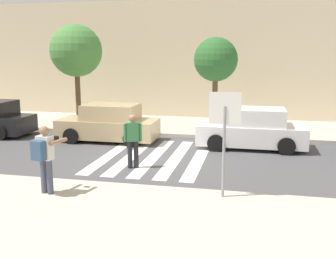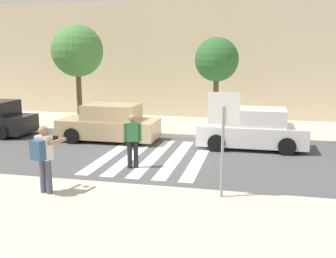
{
  "view_description": "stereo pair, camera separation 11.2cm",
  "coord_description": "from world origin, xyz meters",
  "px_view_note": "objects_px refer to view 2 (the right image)",
  "views": [
    {
      "loc": [
        3.36,
        -12.91,
        3.61
      ],
      "look_at": [
        0.6,
        -0.2,
        1.1
      ],
      "focal_mm": 42.0,
      "sensor_mm": 36.0,
      "label": 1
    },
    {
      "loc": [
        3.47,
        -12.89,
        3.61
      ],
      "look_at": [
        0.6,
        -0.2,
        1.1
      ],
      "focal_mm": 42.0,
      "sensor_mm": 36.0,
      "label": 2
    }
  ],
  "objects_px": {
    "photographer_with_backpack": "(44,154)",
    "parked_car_white": "(253,130)",
    "parked_car_tan": "(110,124)",
    "street_tree_west": "(77,51)",
    "pedestrian_crossing": "(133,138)",
    "stop_sign": "(223,122)",
    "street_tree_center": "(217,60)"
  },
  "relations": [
    {
      "from": "stop_sign",
      "to": "photographer_with_backpack",
      "type": "height_order",
      "value": "stop_sign"
    },
    {
      "from": "pedestrian_crossing",
      "to": "stop_sign",
      "type": "bearing_deg",
      "value": -37.69
    },
    {
      "from": "photographer_with_backpack",
      "to": "pedestrian_crossing",
      "type": "relative_size",
      "value": 1.0
    },
    {
      "from": "street_tree_west",
      "to": "street_tree_center",
      "type": "relative_size",
      "value": 1.15
    },
    {
      "from": "stop_sign",
      "to": "street_tree_west",
      "type": "relative_size",
      "value": 0.54
    },
    {
      "from": "parked_car_white",
      "to": "street_tree_center",
      "type": "distance_m",
      "value": 3.92
    },
    {
      "from": "parked_car_tan",
      "to": "street_tree_west",
      "type": "xyz_separation_m",
      "value": [
        -2.26,
        1.96,
        2.98
      ]
    },
    {
      "from": "stop_sign",
      "to": "street_tree_west",
      "type": "height_order",
      "value": "street_tree_west"
    },
    {
      "from": "photographer_with_backpack",
      "to": "parked_car_white",
      "type": "distance_m",
      "value": 8.35
    },
    {
      "from": "pedestrian_crossing",
      "to": "parked_car_white",
      "type": "xyz_separation_m",
      "value": [
        3.69,
        3.59,
        -0.25
      ]
    },
    {
      "from": "stop_sign",
      "to": "pedestrian_crossing",
      "type": "height_order",
      "value": "stop_sign"
    },
    {
      "from": "photographer_with_backpack",
      "to": "parked_car_tan",
      "type": "xyz_separation_m",
      "value": [
        -0.84,
        6.67,
        -0.44
      ]
    },
    {
      "from": "photographer_with_backpack",
      "to": "parked_car_tan",
      "type": "height_order",
      "value": "photographer_with_backpack"
    },
    {
      "from": "street_tree_center",
      "to": "parked_car_white",
      "type": "bearing_deg",
      "value": -54.76
    },
    {
      "from": "pedestrian_crossing",
      "to": "parked_car_tan",
      "type": "distance_m",
      "value": 4.2
    },
    {
      "from": "pedestrian_crossing",
      "to": "street_tree_west",
      "type": "relative_size",
      "value": 0.36
    },
    {
      "from": "photographer_with_backpack",
      "to": "parked_car_white",
      "type": "height_order",
      "value": "photographer_with_backpack"
    },
    {
      "from": "parked_car_tan",
      "to": "photographer_with_backpack",
      "type": "bearing_deg",
      "value": -82.8
    },
    {
      "from": "pedestrian_crossing",
      "to": "street_tree_west",
      "type": "height_order",
      "value": "street_tree_west"
    },
    {
      "from": "street_tree_west",
      "to": "street_tree_center",
      "type": "distance_m",
      "value": 6.43
    },
    {
      "from": "parked_car_white",
      "to": "stop_sign",
      "type": "bearing_deg",
      "value": -96.35
    },
    {
      "from": "parked_car_tan",
      "to": "street_tree_west",
      "type": "relative_size",
      "value": 0.86
    },
    {
      "from": "street_tree_west",
      "to": "stop_sign",
      "type": "bearing_deg",
      "value": -46.69
    },
    {
      "from": "street_tree_center",
      "to": "parked_car_tan",
      "type": "bearing_deg",
      "value": -149.92
    },
    {
      "from": "photographer_with_backpack",
      "to": "parked_car_white",
      "type": "xyz_separation_m",
      "value": [
        5.0,
        6.67,
        -0.44
      ]
    },
    {
      "from": "street_tree_west",
      "to": "photographer_with_backpack",
      "type": "bearing_deg",
      "value": -70.26
    },
    {
      "from": "pedestrian_crossing",
      "to": "parked_car_tan",
      "type": "height_order",
      "value": "pedestrian_crossing"
    },
    {
      "from": "parked_car_white",
      "to": "street_tree_center",
      "type": "height_order",
      "value": "street_tree_center"
    },
    {
      "from": "stop_sign",
      "to": "parked_car_tan",
      "type": "height_order",
      "value": "stop_sign"
    },
    {
      "from": "parked_car_white",
      "to": "street_tree_center",
      "type": "xyz_separation_m",
      "value": [
        -1.7,
        2.4,
        2.58
      ]
    },
    {
      "from": "parked_car_white",
      "to": "photographer_with_backpack",
      "type": "bearing_deg",
      "value": -126.88
    },
    {
      "from": "parked_car_white",
      "to": "street_tree_west",
      "type": "relative_size",
      "value": 0.86
    }
  ]
}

